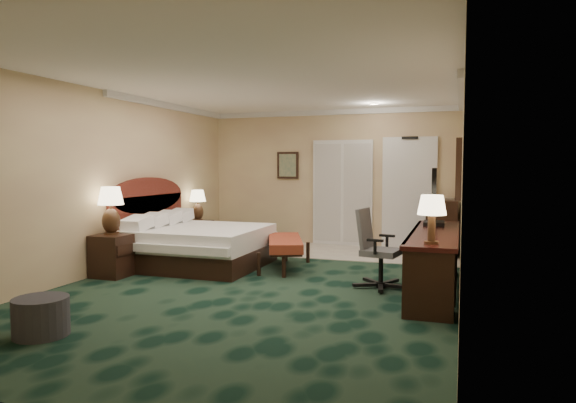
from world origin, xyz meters
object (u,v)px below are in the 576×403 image
(ottoman, at_px, (41,317))
(minibar, at_px, (442,227))
(bed_bench, at_px, (285,253))
(nightstand_far, at_px, (198,235))
(tv, at_px, (435,197))
(lamp_near, at_px, (111,211))
(lamp_far, at_px, (198,205))
(desk, at_px, (434,262))
(nightstand_near, at_px, (114,255))
(desk_chair, at_px, (381,249))
(bed, at_px, (200,246))

(ottoman, xyz_separation_m, minibar, (3.40, 5.78, 0.32))
(bed_bench, bearing_deg, nightstand_far, 129.24)
(tv, distance_m, minibar, 2.22)
(lamp_near, bearing_deg, lamp_far, 90.53)
(nightstand_far, bearing_deg, desk, -24.71)
(nightstand_near, bearing_deg, desk_chair, 7.72)
(bed, distance_m, ottoman, 3.49)
(bed_bench, height_order, ottoman, bed_bench)
(bed_bench, height_order, minibar, minibar)
(ottoman, bearing_deg, tv, 47.54)
(lamp_far, bearing_deg, desk_chair, -28.65)
(nightstand_far, height_order, tv, tv)
(nightstand_far, bearing_deg, minibar, 10.44)
(desk, bearing_deg, nightstand_far, 155.29)
(desk, bearing_deg, minibar, 90.10)
(desk, bearing_deg, ottoman, -139.43)
(tv, relative_size, desk_chair, 0.99)
(nightstand_far, bearing_deg, desk_chair, -28.32)
(lamp_near, distance_m, bed_bench, 2.65)
(ottoman, distance_m, tv, 5.06)
(lamp_near, xyz_separation_m, desk_chair, (3.79, 0.51, -0.43))
(lamp_far, bearing_deg, bed_bench, -30.42)
(lamp_far, relative_size, bed_bench, 0.42)
(nightstand_near, relative_size, desk_chair, 0.59)
(tv, bearing_deg, lamp_far, 161.36)
(tv, distance_m, desk_chair, 1.16)
(lamp_far, height_order, bed_bench, lamp_far)
(nightstand_near, relative_size, tv, 0.59)
(lamp_near, distance_m, desk_chair, 3.85)
(bed, relative_size, lamp_near, 2.85)
(nightstand_far, distance_m, bed_bench, 2.53)
(lamp_far, distance_m, minibar, 4.56)
(nightstand_near, relative_size, desk, 0.23)
(desk, bearing_deg, bed_bench, 160.77)
(bed, xyz_separation_m, desk, (3.61, -0.57, 0.07))
(nightstand_near, relative_size, ottoman, 1.19)
(nightstand_near, relative_size, nightstand_far, 1.12)
(nightstand_near, height_order, bed_bench, nightstand_near)
(lamp_far, height_order, ottoman, lamp_far)
(lamp_near, bearing_deg, desk_chair, 7.68)
(bed_bench, xyz_separation_m, desk, (2.26, -0.79, 0.15))
(ottoman, bearing_deg, desk, 40.57)
(lamp_far, xyz_separation_m, minibar, (4.48, 0.78, -0.34))
(ottoman, relative_size, desk, 0.19)
(desk, xyz_separation_m, minibar, (-0.01, 2.87, 0.11))
(lamp_near, relative_size, tv, 0.67)
(nightstand_near, xyz_separation_m, bed_bench, (2.17, 1.29, -0.06))
(bed_bench, bearing_deg, desk_chair, -46.93)
(lamp_near, height_order, bed_bench, lamp_near)
(desk_chair, relative_size, minibar, 1.04)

